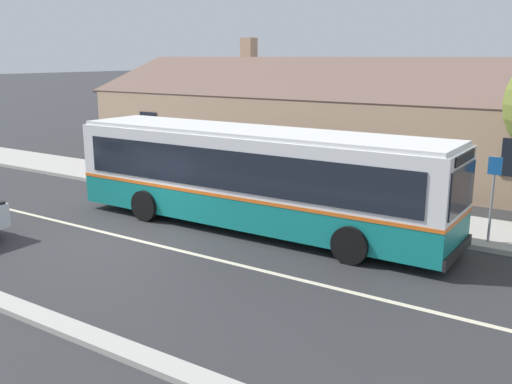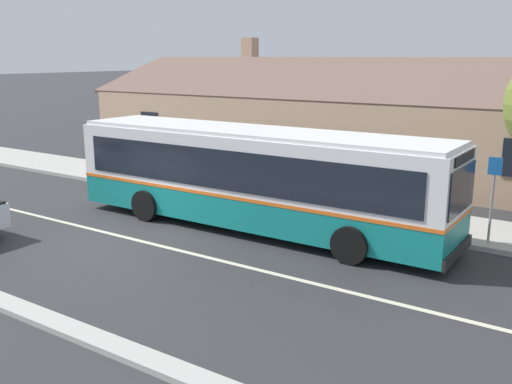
% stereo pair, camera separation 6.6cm
% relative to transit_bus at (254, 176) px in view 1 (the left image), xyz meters
% --- Properties ---
extents(ground_plane, '(300.00, 300.00, 0.00)m').
position_rel_transit_bus_xyz_m(ground_plane, '(-2.49, -2.90, -1.65)').
color(ground_plane, '#2D2D30').
extents(sidewalk_far, '(60.00, 3.00, 0.15)m').
position_rel_transit_bus_xyz_m(sidewalk_far, '(-2.49, 3.10, -1.57)').
color(sidewalk_far, '#ADAAA3').
rests_on(sidewalk_far, ground).
extents(lane_divider_stripe, '(60.00, 0.16, 0.01)m').
position_rel_transit_bus_xyz_m(lane_divider_stripe, '(-2.49, -2.90, -1.64)').
color(lane_divider_stripe, beige).
rests_on(lane_divider_stripe, ground).
extents(community_building, '(24.87, 10.31, 6.17)m').
position_rel_transit_bus_xyz_m(community_building, '(-2.18, 11.64, 0.16)').
color(community_building, tan).
rests_on(community_building, ground).
extents(transit_bus, '(12.32, 2.82, 3.06)m').
position_rel_transit_bus_xyz_m(transit_bus, '(0.00, 0.00, 0.00)').
color(transit_bus, '#147F7A').
rests_on(transit_bus, ground).
extents(bench_by_building, '(1.73, 0.51, 0.94)m').
position_rel_transit_bus_xyz_m(bench_by_building, '(-6.61, 2.78, -1.08)').
color(bench_by_building, brown).
rests_on(bench_by_building, sidewalk_far).
extents(bench_down_street, '(1.54, 0.51, 0.94)m').
position_rel_transit_bus_xyz_m(bench_down_street, '(-2.25, 2.42, -1.09)').
color(bench_down_street, brown).
rests_on(bench_down_street, sidewalk_far).
extents(bus_stop_sign, '(0.36, 0.07, 2.40)m').
position_rel_transit_bus_xyz_m(bus_stop_sign, '(6.42, 2.09, -0.01)').
color(bus_stop_sign, gray).
rests_on(bus_stop_sign, sidewalk_far).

